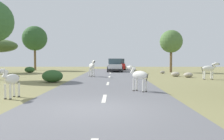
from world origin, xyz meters
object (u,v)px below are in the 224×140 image
at_px(tree_6, 35,38).
at_px(bush_1, 52,76).
at_px(zebra_3, 209,69).
at_px(zebra_1, 139,75).
at_px(car_1, 119,65).
at_px(tree_7, 171,42).
at_px(bush_0, 30,70).
at_px(rock_3, 162,72).
at_px(zebra_2, 11,80).
at_px(rock_2, 188,75).
at_px(rock_4, 175,74).
at_px(zebra_0, 92,66).
at_px(car_0, 115,66).

relative_size(tree_6, bush_1, 4.43).
relative_size(zebra_3, bush_1, 1.04).
bearing_deg(zebra_1, car_1, 46.42).
bearing_deg(zebra_3, tree_7, 179.12).
bearing_deg(bush_0, rock_3, -5.92).
relative_size(zebra_2, rock_3, 2.70).
bearing_deg(tree_7, rock_2, -93.09).
height_order(zebra_1, bush_1, zebra_1).
bearing_deg(zebra_1, zebra_2, 154.10).
distance_m(rock_2, rock_4, 1.42).
relative_size(tree_6, tree_7, 1.24).
height_order(zebra_0, rock_2, zebra_0).
relative_size(zebra_3, rock_4, 1.91).
height_order(tree_7, bush_0, tree_7).
bearing_deg(rock_3, car_0, 147.16).
distance_m(rock_2, rock_3, 5.97).
relative_size(bush_1, rock_4, 1.83).
bearing_deg(bush_1, bush_0, 116.52).
xyz_separation_m(zebra_1, zebra_3, (6.75, 7.61, 0.02)).
bearing_deg(car_1, bush_0, -148.84).
bearing_deg(zebra_2, tree_6, -62.45).
bearing_deg(rock_3, rock_4, -86.70).
distance_m(zebra_1, tree_7, 19.54).
relative_size(zebra_1, rock_3, 2.57).
bearing_deg(zebra_3, bush_0, -121.63).
xyz_separation_m(zebra_0, rock_4, (8.13, 0.79, -0.79)).
height_order(zebra_2, tree_7, tree_7).
bearing_deg(rock_2, bush_1, -158.07).
xyz_separation_m(bush_0, rock_2, (17.58, -7.56, -0.14)).
distance_m(zebra_3, bush_0, 21.03).
xyz_separation_m(car_0, rock_4, (5.94, -8.42, -0.62)).
xyz_separation_m(bush_1, rock_4, (10.60, 5.72, -0.23)).
height_order(tree_6, tree_7, tree_6).
bearing_deg(tree_6, bush_1, -67.91).
bearing_deg(rock_3, tree_7, 58.30).
xyz_separation_m(car_1, tree_6, (-12.84, -0.88, 4.02)).
height_order(zebra_2, car_0, car_0).
relative_size(zebra_1, rock_4, 1.65).
xyz_separation_m(car_0, car_1, (0.65, 5.28, 0.00)).
bearing_deg(zebra_1, rock_4, 21.48).
relative_size(car_1, bush_1, 2.87).
height_order(zebra_2, rock_4, zebra_2).
xyz_separation_m(rock_2, rock_4, (-0.90, 1.09, -0.00)).
distance_m(zebra_2, car_0, 21.74).
relative_size(bush_0, rock_4, 1.49).
height_order(zebra_3, car_1, car_1).
xyz_separation_m(zebra_2, car_1, (5.26, 26.53, 0.03)).
relative_size(zebra_0, zebra_2, 1.16).
distance_m(zebra_1, bush_0, 21.03).
bearing_deg(zebra_1, zebra_0, 63.60).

